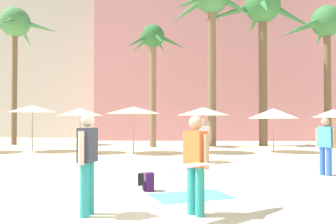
# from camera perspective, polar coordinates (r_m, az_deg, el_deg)

# --- Properties ---
(ground) EXTENTS (120.00, 120.00, 0.00)m
(ground) POSITION_cam_1_polar(r_m,az_deg,el_deg) (6.52, -1.59, -15.73)
(ground) COLOR beige
(hotel_pink) EXTENTS (19.39, 9.55, 12.34)m
(hotel_pink) POSITION_cam_1_polar(r_m,az_deg,el_deg) (34.58, 6.55, 6.32)
(hotel_pink) COLOR pink
(hotel_pink) RESTS_ON ground
(hotel_tower_gray) EXTENTS (12.94, 9.66, 27.70)m
(hotel_tower_gray) POSITION_cam_1_polar(r_m,az_deg,el_deg) (42.50, -14.78, 15.51)
(hotel_tower_gray) COLOR beige
(hotel_tower_gray) RESTS_ON ground
(palm_tree_far_left) EXTENTS (5.51, 5.46, 9.13)m
(palm_tree_far_left) POSITION_cam_1_polar(r_m,az_deg,el_deg) (27.33, -22.32, 11.68)
(palm_tree_far_left) COLOR brown
(palm_tree_far_left) RESTS_ON ground
(palm_tree_left) EXTENTS (6.05, 6.50, 10.47)m
(palm_tree_left) POSITION_cam_1_polar(r_m,az_deg,el_deg) (24.69, 6.70, 14.88)
(palm_tree_left) COLOR brown
(palm_tree_left) RESTS_ON ground
(palm_tree_center) EXTENTS (5.84, 5.59, 8.91)m
(palm_tree_center) POSITION_cam_1_polar(r_m,az_deg,el_deg) (26.19, 23.11, 11.36)
(palm_tree_center) COLOR brown
(palm_tree_center) RESTS_ON ground
(palm_tree_right) EXTENTS (3.67, 3.87, 7.48)m
(palm_tree_right) POSITION_cam_1_polar(r_m,az_deg,el_deg) (23.12, -2.30, 9.49)
(palm_tree_right) COLOR #896B4C
(palm_tree_right) RESTS_ON ground
(palm_tree_far_right) EXTENTS (7.54, 7.54, 10.07)m
(palm_tree_far_right) POSITION_cam_1_polar(r_m,az_deg,el_deg) (25.23, 14.21, 13.83)
(palm_tree_far_right) COLOR brown
(palm_tree_far_right) RESTS_ON ground
(cafe_umbrella_1) EXTENTS (2.50, 2.50, 2.41)m
(cafe_umbrella_1) POSITION_cam_1_polar(r_m,az_deg,el_deg) (20.64, -20.01, 0.48)
(cafe_umbrella_1) COLOR gray
(cafe_umbrella_1) RESTS_ON ground
(cafe_umbrella_2) EXTENTS (2.68, 2.68, 2.27)m
(cafe_umbrella_2) POSITION_cam_1_polar(r_m,az_deg,el_deg) (18.79, 5.42, 0.09)
(cafe_umbrella_2) COLOR gray
(cafe_umbrella_2) RESTS_ON ground
(cafe_umbrella_3) EXTENTS (2.28, 2.28, 2.23)m
(cafe_umbrella_3) POSITION_cam_1_polar(r_m,az_deg,el_deg) (19.11, -13.26, -0.01)
(cafe_umbrella_3) COLOR gray
(cafe_umbrella_3) RESTS_ON ground
(cafe_umbrella_5) EXTENTS (2.55, 2.55, 2.23)m
(cafe_umbrella_5) POSITION_cam_1_polar(r_m,az_deg,el_deg) (19.77, 15.81, -0.21)
(cafe_umbrella_5) COLOR gray
(cafe_umbrella_5) RESTS_ON ground
(cafe_umbrella_6) EXTENTS (2.77, 2.77, 2.30)m
(cafe_umbrella_6) POSITION_cam_1_polar(r_m,az_deg,el_deg) (18.49, -5.26, 0.28)
(cafe_umbrella_6) COLOR gray
(cafe_umbrella_6) RESTS_ON ground
(cafe_umbrella_7) EXTENTS (2.04, 2.04, 2.16)m
(cafe_umbrella_7) POSITION_cam_1_polar(r_m,az_deg,el_deg) (20.02, 23.95, -0.20)
(cafe_umbrella_7) COLOR gray
(cafe_umbrella_7) RESTS_ON ground
(beach_towel) EXTENTS (1.89, 1.59, 0.01)m
(beach_towel) POSITION_cam_1_polar(r_m,az_deg,el_deg) (8.16, 3.49, -12.71)
(beach_towel) COLOR #4CC6D6
(beach_towel) RESTS_ON ground
(backpack) EXTENTS (0.30, 0.34, 0.42)m
(backpack) POSITION_cam_1_polar(r_m,az_deg,el_deg) (8.73, -2.96, -10.66)
(backpack) COLOR #351444
(backpack) RESTS_ON ground
(person_near_left) EXTENTS (2.34, 2.13, 1.70)m
(person_near_left) POSITION_cam_1_polar(r_m,az_deg,el_deg) (6.35, 4.29, -7.66)
(person_near_left) COLOR teal
(person_near_left) RESTS_ON ground
(person_mid_center) EXTENTS (0.61, 0.27, 1.68)m
(person_mid_center) POSITION_cam_1_polar(r_m,az_deg,el_deg) (14.26, 5.49, -4.09)
(person_mid_center) COLOR #3D3D42
(person_mid_center) RESTS_ON ground
(person_near_right) EXTENTS (0.49, 0.50, 1.70)m
(person_near_right) POSITION_cam_1_polar(r_m,az_deg,el_deg) (11.95, 22.94, -4.51)
(person_near_right) COLOR blue
(person_near_right) RESTS_ON ground
(person_mid_left) EXTENTS (0.29, 0.61, 1.76)m
(person_mid_left) POSITION_cam_1_polar(r_m,az_deg,el_deg) (6.57, -12.22, -7.02)
(person_mid_left) COLOR teal
(person_mid_left) RESTS_ON ground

